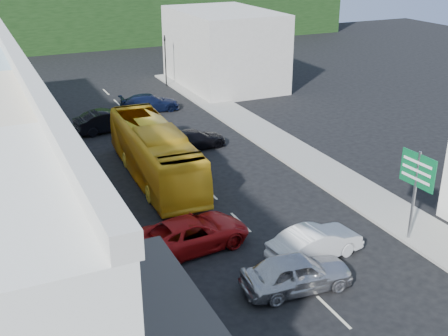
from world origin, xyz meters
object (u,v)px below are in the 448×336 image
Objects in this scene: bus at (155,154)px; direction_sign at (414,197)px; car_white at (315,244)px; pedestrian_left at (108,244)px; car_silver at (297,274)px; traffic_signal at (165,61)px; car_red at (192,234)px.

bus is 14.71m from direction_sign.
pedestrian_left is (-8.46, 3.28, 0.30)m from car_white.
direction_sign is (6.90, 1.20, 1.53)m from car_silver.
traffic_signal reaches higher than pedestrian_left.
bus is 8.51m from car_red.
direction_sign is 0.93× the size of traffic_signal.
bus is 2.64× the size of car_silver.
direction_sign is at bearing -89.74° from pedestrian_left.
bus is 12.06m from car_white.
traffic_signal is (8.92, 29.08, 1.70)m from car_red.
direction_sign reaches higher than car_red.
car_red is at bearing -76.95° from pedestrian_left.
bus is 2.41× the size of traffic_signal.
traffic_signal reaches higher than direction_sign.
direction_sign is (8.49, -12.00, 0.68)m from bus.
car_white is 5.56m from car_red.
traffic_signal is at bearing -14.46° from car_white.
car_white is 32.48m from traffic_signal.
car_white is 2.59× the size of pedestrian_left.
car_red is (-4.63, 3.07, 0.00)m from car_white.
car_silver is 8.16m from pedestrian_left.
car_red is (-1.03, -8.40, -0.85)m from bus.
bus is at bearing 12.19° from car_silver.
car_red is 2.71× the size of pedestrian_left.
traffic_signal is at bearing 71.21° from bus.
traffic_signal is at bearing -5.20° from car_silver.
bus is at bearing 10.57° from car_white.
traffic_signal is at bearing -7.63° from pedestrian_left.
pedestrian_left is at bearing 161.01° from direction_sign.
direction_sign is at bearing -103.01° from car_white.
car_white is 5.14m from direction_sign.
car_silver is at bearing -173.17° from direction_sign.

